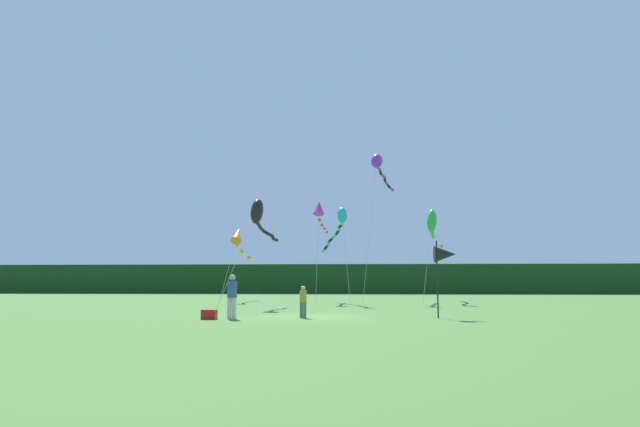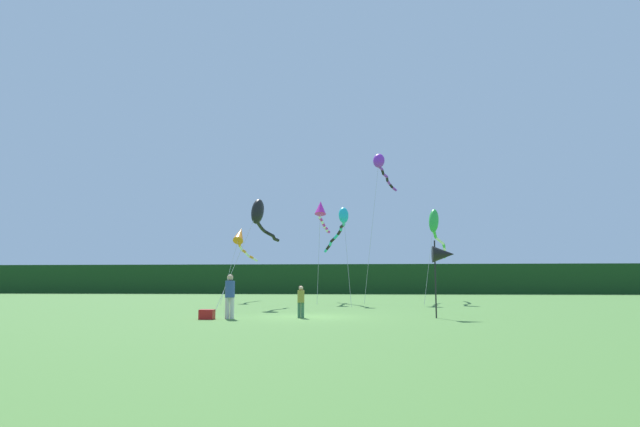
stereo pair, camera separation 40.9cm
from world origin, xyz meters
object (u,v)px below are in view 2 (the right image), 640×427
kite_green (436,227)px  person_child (301,300)px  banner_flag_pole (443,255)px  kite_purple (381,165)px  cooler_box (207,314)px  kite_cyan (340,224)px  kite_black (259,214)px  kite_orange (241,238)px  person_adult (230,294)px  kite_magenta (321,211)px

kite_green → person_child: bearing=-114.6°
banner_flag_pole → kite_purple: kite_purple is taller
person_child → cooler_box: (-3.65, -1.18, -0.54)m
kite_purple → kite_cyan: bearing=-123.6°
banner_flag_pole → kite_black: size_ratio=0.41×
person_child → kite_orange: (-6.73, 17.70, 4.00)m
cooler_box → kite_black: size_ratio=0.07×
person_adult → cooler_box: 1.21m
person_adult → kite_purple: (6.67, 19.57, 9.42)m
banner_flag_pole → kite_black: kite_black is taller
person_adult → kite_green: kite_green is taller
cooler_box → kite_magenta: kite_magenta is taller
person_adult → kite_cyan: kite_cyan is taller
person_child → kite_green: 19.02m
person_child → kite_magenta: 16.99m
person_child → kite_orange: bearing=110.8°
person_child → kite_black: bearing=112.5°
person_adult → kite_magenta: bearing=82.2°
kite_orange → cooler_box: bearing=-80.8°
person_child → kite_purple: kite_purple is taller
kite_magenta → kite_green: 8.30m
person_adult → kite_purple: bearing=71.2°
kite_purple → kite_magenta: 6.48m
person_adult → kite_magenta: 17.82m
kite_cyan → kite_green: (6.73, 2.38, -0.04)m
cooler_box → kite_cyan: kite_cyan is taller
kite_orange → kite_green: 14.44m
person_adult → cooler_box: size_ratio=3.11×
person_child → kite_cyan: 15.17m
person_child → kite_purple: bearing=78.4°
kite_green → banner_flag_pole: bearing=-96.0°
person_child → kite_magenta: kite_magenta is taller
cooler_box → banner_flag_pole: (9.59, 1.49, 2.42)m
kite_orange → banner_flag_pole: bearing=-53.9°
banner_flag_pole → kite_green: bearing=84.0°
person_adult → kite_green: size_ratio=0.18×
kite_purple → kite_orange: kite_purple is taller
person_adult → banner_flag_pole: size_ratio=0.56×
person_child → kite_purple: 21.46m
person_child → cooler_box: 3.87m
banner_flag_pole → kite_green: kite_green is taller
kite_cyan → kite_orange: size_ratio=0.98×
kite_orange → person_child: bearing=-69.2°
kite_cyan → kite_magenta: size_ratio=1.31×
kite_black → kite_green: 13.88m
person_child → kite_orange: size_ratio=0.14×
cooler_box → banner_flag_pole: size_ratio=0.18×
kite_purple → kite_green: bearing=-27.5°
banner_flag_pole → kite_cyan: bearing=109.5°
person_adult → person_child: size_ratio=1.35×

